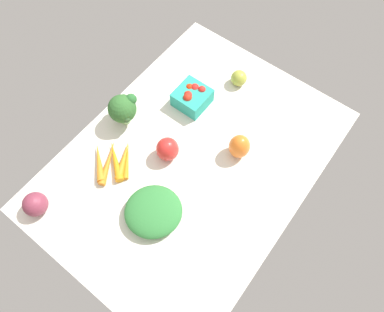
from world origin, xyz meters
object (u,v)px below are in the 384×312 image
heirloom_tomato_green (239,78)px  bell_pepper_orange (239,146)px  berry_basket (192,97)px  bell_pepper_red (167,149)px  carrot_bunch (113,161)px  red_onion_center (35,204)px  leafy_greens_clump (153,211)px  broccoli_head (123,108)px

heirloom_tomato_green → bell_pepper_orange: size_ratio=0.61×
berry_basket → bell_pepper_red: size_ratio=1.30×
bell_pepper_red → carrot_bunch: (-13.55, 12.96, -3.08)cm
red_onion_center → leafy_greens_clump: bearing=-55.7°
broccoli_head → bell_pepper_orange: broccoli_head is taller
berry_basket → leafy_greens_clump: 44.58cm
berry_basket → bell_pepper_red: 23.35cm
heirloom_tomato_green → leafy_greens_clump: 59.88cm
bell_pepper_red → broccoli_head: bearing=84.8°
berry_basket → bell_pepper_orange: size_ratio=1.18×
bell_pepper_red → red_onion_center: (-39.86, 20.77, -0.57)cm
broccoli_head → carrot_bunch: size_ratio=0.69×
bell_pepper_orange → carrot_bunch: 42.87cm
berry_basket → red_onion_center: size_ratio=1.49×
heirloom_tomato_green → berry_basket: bearing=154.6°
heirloom_tomato_green → red_onion_center: bearing=164.3°
bell_pepper_red → bell_pepper_orange: size_ratio=0.91×
berry_basket → heirloom_tomato_green: berry_basket is taller
carrot_bunch → berry_basket: bearing=-9.8°
leafy_greens_clump → carrot_bunch: size_ratio=0.98×
leafy_greens_clump → bell_pepper_red: bearing=27.1°
broccoli_head → bell_pepper_orange: 42.07cm
heirloom_tomato_green → leafy_greens_clump: (-59.35, -7.98, -0.02)cm
heirloom_tomato_green → bell_pepper_orange: bell_pepper_orange is taller
broccoli_head → carrot_bunch: broccoli_head is taller
broccoli_head → berry_basket: (20.40, -14.45, -4.07)cm
red_onion_center → leafy_greens_clump: red_onion_center is taller
heirloom_tomato_green → bell_pepper_red: bearing=177.5°
carrot_bunch → bell_pepper_red: bearing=-43.7°
heirloom_tomato_green → bell_pepper_red: bell_pepper_red is taller
bell_pepper_red → leafy_greens_clump: (-19.07, -9.75, -1.46)cm
berry_basket → red_onion_center: bearing=167.3°
berry_basket → heirloom_tomato_green: 19.88cm
bell_pepper_orange → broccoli_head: bearing=108.5°
heirloom_tomato_green → bell_pepper_orange: 30.24cm
heirloom_tomato_green → carrot_bunch: size_ratio=0.33×
leafy_greens_clump → heirloom_tomato_green: bearing=7.7°
carrot_bunch → broccoli_head: bearing=28.0°
leafy_greens_clump → carrot_bunch: bearing=76.3°
red_onion_center → berry_basket: bearing=-12.7°
heirloom_tomato_green → bell_pepper_red: 40.35cm
red_onion_center → heirloom_tomato_green: bearing=-15.7°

